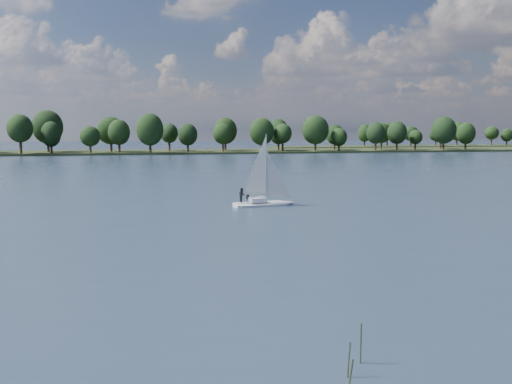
# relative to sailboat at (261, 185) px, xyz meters

# --- Properties ---
(ground) EXTENTS (700.00, 700.00, 0.00)m
(ground) POSITION_rel_sailboat_xyz_m (7.38, 57.24, -2.61)
(ground) COLOR #233342
(ground) RESTS_ON ground
(far_shore) EXTENTS (660.00, 40.00, 1.50)m
(far_shore) POSITION_rel_sailboat_xyz_m (7.38, 169.24, -2.61)
(far_shore) COLOR black
(far_shore) RESTS_ON ground
(far_shore_back) EXTENTS (220.00, 30.00, 1.40)m
(far_shore_back) POSITION_rel_sailboat_xyz_m (167.38, 217.24, -2.61)
(far_shore_back) COLOR black
(far_shore_back) RESTS_ON ground
(sailboat) EXTENTS (7.33, 3.09, 9.36)m
(sailboat) POSITION_rel_sailboat_xyz_m (0.00, 0.00, 0.00)
(sailboat) COLOR silver
(sailboat) RESTS_ON ground
(treeline) EXTENTS (562.71, 74.60, 18.21)m
(treeline) POSITION_rel_sailboat_xyz_m (9.68, 165.27, 5.45)
(treeline) COLOR black
(treeline) RESTS_ON ground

